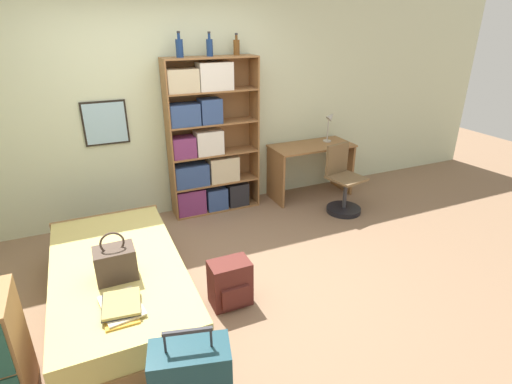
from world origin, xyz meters
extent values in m
plane|color=#84664C|center=(0.00, 0.00, 0.00)|extent=(14.00, 14.00, 0.00)
cube|color=beige|center=(0.00, 1.69, 1.30)|extent=(10.00, 0.06, 2.60)
cube|color=black|center=(-0.60, 1.65, 1.21)|extent=(0.47, 0.02, 0.49)
cube|color=#99C1D6|center=(-0.60, 1.64, 1.21)|extent=(0.43, 0.01, 0.45)
cube|color=olive|center=(-0.77, 0.00, 0.11)|extent=(1.04, 2.01, 0.23)
cube|color=tan|center=(-0.77, 0.00, 0.33)|extent=(1.01, 1.98, 0.20)
cube|color=olive|center=(-0.77, 0.98, 0.21)|extent=(1.04, 0.04, 0.43)
cube|color=#47382D|center=(-0.78, -0.20, 0.56)|extent=(0.30, 0.21, 0.25)
torus|color=#47382D|center=(-0.78, -0.20, 0.74)|extent=(0.18, 0.02, 0.18)
cube|color=gold|center=(-0.81, -0.62, 0.44)|extent=(0.22, 0.36, 0.01)
cube|color=beige|center=(-0.80, -0.59, 0.45)|extent=(0.30, 0.39, 0.01)
cube|color=#232328|center=(-0.80, -0.59, 0.46)|extent=(0.28, 0.32, 0.01)
cube|color=#99894C|center=(-0.80, -0.60, 0.48)|extent=(0.28, 0.32, 0.02)
cylinder|color=#2D2D33|center=(-0.64, -1.33, 0.71)|extent=(0.01, 0.01, 0.12)
cylinder|color=#2D2D33|center=(-0.40, -1.39, 0.71)|extent=(0.01, 0.01, 0.12)
cube|color=#2D2D33|center=(-0.52, -1.36, 0.77)|extent=(0.26, 0.08, 0.02)
cube|color=olive|center=(0.05, 1.50, 0.94)|extent=(0.02, 0.29, 1.88)
cube|color=olive|center=(1.12, 1.50, 0.94)|extent=(0.02, 0.29, 1.88)
cube|color=olive|center=(0.59, 1.64, 0.94)|extent=(1.09, 0.01, 1.88)
cube|color=olive|center=(0.59, 1.50, 0.01)|extent=(1.06, 0.29, 0.02)
cube|color=olive|center=(0.59, 1.50, 0.38)|extent=(1.06, 0.29, 0.02)
cube|color=olive|center=(0.59, 1.50, 0.75)|extent=(1.06, 0.29, 0.02)
cube|color=olive|center=(0.59, 1.50, 1.13)|extent=(1.06, 0.29, 0.02)
cube|color=olive|center=(0.59, 1.50, 1.50)|extent=(1.06, 0.29, 0.02)
cube|color=olive|center=(0.59, 1.50, 1.87)|extent=(1.06, 0.29, 0.02)
cube|color=#7A336B|center=(0.24, 1.48, 0.18)|extent=(0.35, 0.22, 0.32)
cube|color=#334C84|center=(0.58, 1.48, 0.16)|extent=(0.26, 0.22, 0.28)
cube|color=#232328|center=(0.87, 1.48, 0.17)|extent=(0.26, 0.22, 0.30)
cube|color=#334C84|center=(0.27, 1.48, 0.52)|extent=(0.41, 0.22, 0.27)
cube|color=beige|center=(0.69, 1.48, 0.54)|extent=(0.37, 0.22, 0.31)
cube|color=#7A336B|center=(0.20, 1.48, 0.88)|extent=(0.27, 0.22, 0.24)
cube|color=silver|center=(0.52, 1.48, 0.91)|extent=(0.32, 0.22, 0.29)
cube|color=#334C84|center=(0.24, 1.48, 1.26)|extent=(0.34, 0.22, 0.25)
cube|color=#334C84|center=(0.55, 1.48, 1.28)|extent=(0.25, 0.22, 0.28)
cube|color=beige|center=(0.24, 1.48, 1.64)|extent=(0.35, 0.22, 0.25)
cube|color=silver|center=(0.62, 1.48, 1.67)|extent=(0.39, 0.22, 0.31)
cylinder|color=navy|center=(0.25, 1.50, 1.97)|extent=(0.08, 0.08, 0.19)
cylinder|color=navy|center=(0.25, 1.50, 2.10)|extent=(0.03, 0.03, 0.06)
cylinder|color=#232328|center=(0.25, 1.50, 2.14)|extent=(0.04, 0.04, 0.02)
cylinder|color=navy|center=(0.59, 1.50, 1.97)|extent=(0.07, 0.07, 0.18)
cylinder|color=navy|center=(0.59, 1.50, 2.09)|extent=(0.03, 0.03, 0.06)
cylinder|color=#232328|center=(0.59, 1.50, 2.13)|extent=(0.03, 0.03, 0.02)
cylinder|color=brown|center=(0.92, 1.53, 1.96)|extent=(0.07, 0.07, 0.17)
cylinder|color=brown|center=(0.92, 1.53, 2.07)|extent=(0.03, 0.03, 0.05)
cylinder|color=#232328|center=(0.92, 1.53, 2.11)|extent=(0.03, 0.03, 0.02)
cube|color=olive|center=(1.91, 1.38, 0.71)|extent=(1.10, 0.52, 0.02)
cube|color=olive|center=(1.38, 1.38, 0.35)|extent=(0.03, 0.48, 0.70)
cube|color=olive|center=(2.44, 1.38, 0.35)|extent=(0.03, 0.48, 0.70)
cylinder|color=#ADA89E|center=(2.19, 1.44, 0.73)|extent=(0.11, 0.11, 0.02)
cylinder|color=#ADA89E|center=(2.19, 1.44, 0.89)|extent=(0.02, 0.02, 0.31)
cone|color=#ADA89E|center=(2.22, 1.44, 1.07)|extent=(0.14, 0.10, 0.14)
cylinder|color=black|center=(2.03, 0.74, 0.03)|extent=(0.43, 0.43, 0.06)
cylinder|color=#333338|center=(2.03, 0.74, 0.22)|extent=(0.05, 0.05, 0.45)
cube|color=brown|center=(2.03, 0.74, 0.46)|extent=(0.46, 0.46, 0.03)
cube|color=brown|center=(2.00, 0.92, 0.67)|extent=(0.35, 0.11, 0.38)
cube|color=#56231E|center=(0.09, -0.33, 0.20)|extent=(0.34, 0.23, 0.41)
cube|color=#56231E|center=(0.09, -0.46, 0.14)|extent=(0.24, 0.03, 0.18)
camera|label=1|loc=(-0.85, -2.98, 2.27)|focal=28.00mm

